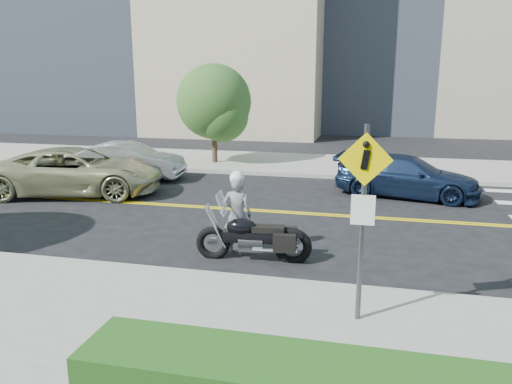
{
  "coord_description": "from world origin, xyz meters",
  "views": [
    {
      "loc": [
        4.28,
        -13.55,
        3.83
      ],
      "look_at": [
        1.74,
        -2.68,
        1.2
      ],
      "focal_mm": 35.0,
      "sensor_mm": 36.0,
      "label": 1
    }
  ],
  "objects_px": {
    "motorcyclist": "(237,213)",
    "motorcycle": "(254,227)",
    "parked_car_silver": "(128,161)",
    "pedestrian_sign": "(363,206)",
    "parked_car_blue": "(407,176)",
    "suv": "(77,171)"
  },
  "relations": [
    {
      "from": "motorcyclist",
      "to": "motorcycle",
      "type": "distance_m",
      "value": 0.58
    },
    {
      "from": "motorcyclist",
      "to": "motorcycle",
      "type": "xyz_separation_m",
      "value": [
        0.44,
        -0.32,
        -0.2
      ]
    },
    {
      "from": "parked_car_silver",
      "to": "pedestrian_sign",
      "type": "bearing_deg",
      "value": -143.17
    },
    {
      "from": "pedestrian_sign",
      "to": "parked_car_blue",
      "type": "distance_m",
      "value": 9.29
    },
    {
      "from": "pedestrian_sign",
      "to": "motorcycle",
      "type": "bearing_deg",
      "value": 132.22
    },
    {
      "from": "suv",
      "to": "parked_car_blue",
      "type": "relative_size",
      "value": 1.21
    },
    {
      "from": "pedestrian_sign",
      "to": "motorcyclist",
      "type": "bearing_deg",
      "value": 133.88
    },
    {
      "from": "motorcycle",
      "to": "parked_car_blue",
      "type": "relative_size",
      "value": 0.52
    },
    {
      "from": "parked_car_blue",
      "to": "parked_car_silver",
      "type": "bearing_deg",
      "value": 98.36
    },
    {
      "from": "motorcyclist",
      "to": "motorcycle",
      "type": "height_order",
      "value": "motorcyclist"
    },
    {
      "from": "motorcyclist",
      "to": "parked_car_silver",
      "type": "height_order",
      "value": "motorcyclist"
    },
    {
      "from": "pedestrian_sign",
      "to": "motorcycle",
      "type": "xyz_separation_m",
      "value": [
        -2.24,
        2.47,
        -1.24
      ]
    },
    {
      "from": "motorcycle",
      "to": "parked_car_silver",
      "type": "bearing_deg",
      "value": 127.04
    },
    {
      "from": "parked_car_silver",
      "to": "parked_car_blue",
      "type": "relative_size",
      "value": 0.93
    },
    {
      "from": "pedestrian_sign",
      "to": "parked_car_blue",
      "type": "bearing_deg",
      "value": 82.35
    },
    {
      "from": "motorcycle",
      "to": "parked_car_silver",
      "type": "xyz_separation_m",
      "value": [
        -6.53,
        7.11,
        -0.03
      ]
    },
    {
      "from": "suv",
      "to": "parked_car_silver",
      "type": "height_order",
      "value": "suv"
    },
    {
      "from": "motorcycle",
      "to": "parked_car_silver",
      "type": "relative_size",
      "value": 0.57
    },
    {
      "from": "motorcycle",
      "to": "suv",
      "type": "xyz_separation_m",
      "value": [
        -7.0,
        4.5,
        0.04
      ]
    },
    {
      "from": "motorcyclist",
      "to": "parked_car_blue",
      "type": "relative_size",
      "value": 0.41
    },
    {
      "from": "parked_car_blue",
      "to": "motorcyclist",
      "type": "bearing_deg",
      "value": 159.28
    },
    {
      "from": "motorcycle",
      "to": "motorcyclist",
      "type": "bearing_deg",
      "value": 138.46
    }
  ]
}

